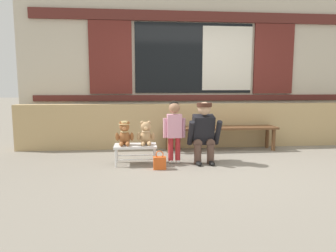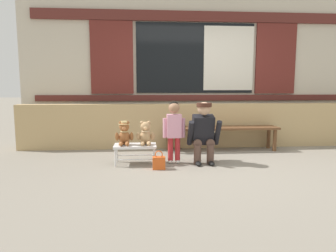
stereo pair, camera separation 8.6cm
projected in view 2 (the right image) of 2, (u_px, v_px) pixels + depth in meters
The scene contains 10 objects.
ground_plane at pixel (215, 165), 4.62m from camera, with size 60.00×60.00×0.00m, color gray.
brick_low_wall at pixel (198, 125), 5.97m from camera, with size 6.83×0.25×0.85m, color tan.
shop_facade at pixel (195, 59), 6.31m from camera, with size 6.97×0.26×3.46m.
wooden_bench_long at pixel (221, 130), 5.65m from camera, with size 2.10×0.40×0.44m.
small_display_bench at pixel (135, 147), 4.66m from camera, with size 0.64×0.36×0.30m.
teddy_bear_with_hat at pixel (124, 134), 4.62m from camera, with size 0.28×0.27×0.36m.
teddy_bear_plain at pixel (145, 134), 4.65m from camera, with size 0.28×0.26×0.36m.
child_standing at pixel (174, 125), 4.69m from camera, with size 0.35×0.18×0.96m.
adult_crouching at pixel (204, 132), 4.71m from camera, with size 0.50×0.49×0.95m.
handbag_on_ground at pixel (159, 163), 4.39m from camera, with size 0.18×0.11×0.27m.
Camera 2 is at (-1.07, -4.43, 1.18)m, focal length 32.67 mm.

